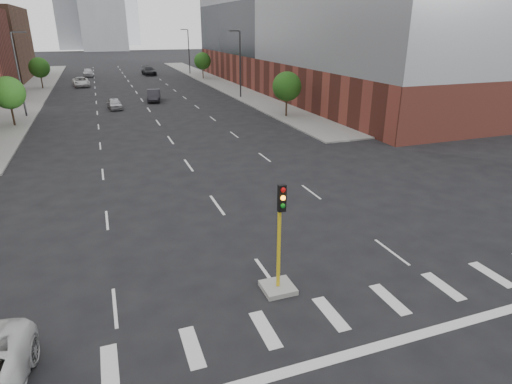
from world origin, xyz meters
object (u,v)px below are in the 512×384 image
car_mid_right (154,95)px  car_far_left (81,82)px  car_distant (88,72)px  car_deep_right (149,71)px  car_near_left (114,104)px  median_traffic_signal (279,268)px

car_mid_right → car_far_left: (-9.60, 20.00, -0.01)m
car_mid_right → car_distant: size_ratio=0.95×
car_deep_right → car_distant: car_deep_right is taller
car_mid_right → car_distant: (-8.53, 35.77, 0.07)m
car_near_left → car_mid_right: car_mid_right is taller
median_traffic_signal → car_near_left: bearing=95.2°
car_mid_right → car_distant: bearing=112.5°
car_near_left → car_mid_right: 6.93m
median_traffic_signal → car_distant: median_traffic_signal is taller
car_deep_right → car_distant: bearing=172.0°
car_distant → car_deep_right: bearing=-5.8°
car_near_left → car_deep_right: (8.86, 39.19, 0.20)m
car_deep_right → car_distant: (-12.02, 0.94, -0.01)m
car_mid_right → car_far_left: car_mid_right is taller
car_near_left → car_far_left: bearing=95.2°
median_traffic_signal → car_mid_right: size_ratio=0.93×
car_far_left → car_deep_right: 19.77m
car_near_left → car_distant: size_ratio=0.78×
car_near_left → car_distant: 40.26m
car_deep_right → car_near_left: bearing=-106.2°
car_distant → car_far_left: bearing=-95.2°
car_far_left → car_near_left: bearing=-85.4°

